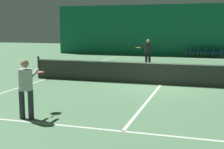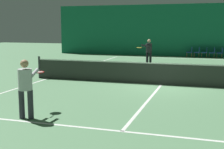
% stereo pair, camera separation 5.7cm
% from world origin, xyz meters
% --- Properties ---
extents(ground_plane, '(60.00, 60.00, 0.00)m').
position_xyz_m(ground_plane, '(0.00, 0.00, 0.00)').
color(ground_plane, '#56845B').
extents(backdrop_curtain, '(23.00, 0.12, 4.38)m').
position_xyz_m(backdrop_curtain, '(0.00, 13.66, 2.19)').
color(backdrop_curtain, '#146042').
rests_on(backdrop_curtain, ground).
extents(court_line_baseline_far, '(11.00, 0.10, 0.00)m').
position_xyz_m(court_line_baseline_far, '(0.00, 11.90, 0.00)').
color(court_line_baseline_far, white).
rests_on(court_line_baseline_far, ground).
extents(court_line_service_far, '(8.25, 0.10, 0.00)m').
position_xyz_m(court_line_service_far, '(0.00, 6.40, 0.00)').
color(court_line_service_far, white).
rests_on(court_line_service_far, ground).
extents(court_line_service_near, '(8.25, 0.10, 0.00)m').
position_xyz_m(court_line_service_near, '(0.00, -6.40, 0.00)').
color(court_line_service_near, white).
rests_on(court_line_service_near, ground).
extents(court_line_sideline_left, '(0.10, 23.80, 0.00)m').
position_xyz_m(court_line_sideline_left, '(-5.50, 0.00, 0.00)').
color(court_line_sideline_left, white).
rests_on(court_line_sideline_left, ground).
extents(court_line_centre, '(0.10, 12.80, 0.00)m').
position_xyz_m(court_line_centre, '(0.00, 0.00, 0.00)').
color(court_line_centre, white).
rests_on(court_line_centre, ground).
extents(tennis_net, '(12.00, 0.10, 1.07)m').
position_xyz_m(tennis_net, '(0.00, 0.00, 0.51)').
color(tennis_net, '#2D332D').
rests_on(tennis_net, ground).
extents(player_near, '(0.55, 1.37, 1.62)m').
position_xyz_m(player_near, '(-2.77, -6.11, 0.94)').
color(player_near, '#2D2D38').
rests_on(player_near, ground).
extents(player_far, '(0.94, 1.37, 1.68)m').
position_xyz_m(player_far, '(-1.87, 6.84, 0.98)').
color(player_far, black).
rests_on(player_far, ground).
extents(courtside_chair_0, '(0.44, 0.44, 0.84)m').
position_xyz_m(courtside_chair_0, '(0.43, 13.11, 0.49)').
color(courtside_chair_0, brown).
rests_on(courtside_chair_0, ground).
extents(courtside_chair_1, '(0.44, 0.44, 0.84)m').
position_xyz_m(courtside_chair_1, '(1.02, 13.11, 0.49)').
color(courtside_chair_1, brown).
rests_on(courtside_chair_1, ground).
extents(courtside_chair_2, '(0.44, 0.44, 0.84)m').
position_xyz_m(courtside_chair_2, '(1.62, 13.11, 0.49)').
color(courtside_chair_2, brown).
rests_on(courtside_chair_2, ground).
extents(courtside_chair_3, '(0.44, 0.44, 0.84)m').
position_xyz_m(courtside_chair_3, '(2.21, 13.11, 0.49)').
color(courtside_chair_3, brown).
rests_on(courtside_chair_3, ground).
extents(courtside_chair_4, '(0.44, 0.44, 0.84)m').
position_xyz_m(courtside_chair_4, '(2.80, 13.11, 0.49)').
color(courtside_chair_4, brown).
rests_on(courtside_chair_4, ground).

